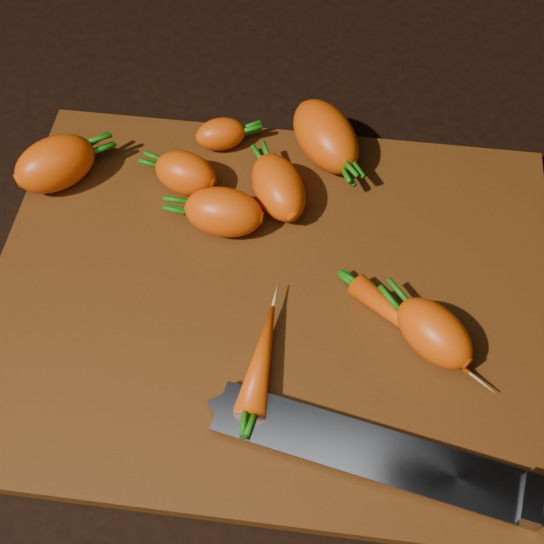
# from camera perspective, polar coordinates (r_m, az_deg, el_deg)

# --- Properties ---
(ground) EXTENTS (2.00, 2.00, 0.01)m
(ground) POSITION_cam_1_polar(r_m,az_deg,el_deg) (0.68, -0.11, -2.34)
(ground) COLOR black
(cutting_board) EXTENTS (0.50, 0.40, 0.01)m
(cutting_board) POSITION_cam_1_polar(r_m,az_deg,el_deg) (0.67, -0.11, -1.85)
(cutting_board) COLOR #5F310E
(cutting_board) RESTS_ON ground
(carrot_0) EXTENTS (0.09, 0.09, 0.05)m
(carrot_0) POSITION_cam_1_polar(r_m,az_deg,el_deg) (0.76, -16.01, 7.84)
(carrot_0) COLOR #E44A09
(carrot_0) RESTS_ON cutting_board
(carrot_1) EXTENTS (0.07, 0.06, 0.04)m
(carrot_1) POSITION_cam_1_polar(r_m,az_deg,el_deg) (0.73, -6.53, 7.39)
(carrot_1) COLOR #E44A09
(carrot_1) RESTS_ON cutting_board
(carrot_2) EXTENTS (0.10, 0.11, 0.05)m
(carrot_2) POSITION_cam_1_polar(r_m,az_deg,el_deg) (0.75, 4.06, 10.17)
(carrot_2) COLOR #E44A09
(carrot_2) RESTS_ON cutting_board
(carrot_3) EXTENTS (0.08, 0.09, 0.05)m
(carrot_3) POSITION_cam_1_polar(r_m,az_deg,el_deg) (0.71, 0.48, 6.40)
(carrot_3) COLOR #E44A09
(carrot_3) RESTS_ON cutting_board
(carrot_4) EXTENTS (0.08, 0.05, 0.05)m
(carrot_4) POSITION_cam_1_polar(r_m,az_deg,el_deg) (0.69, -3.67, 4.52)
(carrot_4) COLOR #E44A09
(carrot_4) RESTS_ON cutting_board
(carrot_5) EXTENTS (0.06, 0.05, 0.03)m
(carrot_5) POSITION_cam_1_polar(r_m,az_deg,el_deg) (0.77, -3.88, 10.32)
(carrot_5) COLOR #E44A09
(carrot_5) RESTS_ON cutting_board
(carrot_6) EXTENTS (0.08, 0.08, 0.04)m
(carrot_6) POSITION_cam_1_polar(r_m,az_deg,el_deg) (0.64, 12.14, -4.51)
(carrot_6) COLOR #E44A09
(carrot_6) RESTS_ON cutting_board
(carrot_7) EXTENTS (0.11, 0.09, 0.02)m
(carrot_7) POSITION_cam_1_polar(r_m,az_deg,el_deg) (0.65, 10.38, -4.07)
(carrot_7) COLOR #E44A09
(carrot_7) RESTS_ON cutting_board
(carrot_8) EXTENTS (0.03, 0.10, 0.03)m
(carrot_8) POSITION_cam_1_polar(r_m,az_deg,el_deg) (0.62, -0.79, -6.50)
(carrot_8) COLOR #E44A09
(carrot_8) RESTS_ON cutting_board
(knife) EXTENTS (0.39, 0.11, 0.02)m
(knife) POSITION_cam_1_polar(r_m,az_deg,el_deg) (0.60, 9.25, -13.73)
(knife) COLOR gray
(knife) RESTS_ON cutting_board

